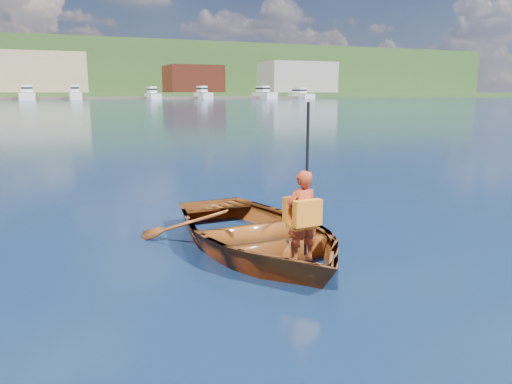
{
  "coord_description": "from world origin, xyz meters",
  "views": [
    {
      "loc": [
        -2.34,
        -5.09,
        2.04
      ],
      "look_at": [
        0.09,
        0.75,
        0.77
      ],
      "focal_mm": 35.0,
      "sensor_mm": 36.0,
      "label": 1
    }
  ],
  "objects_px": {
    "rowboat": "(256,233)",
    "child_paddler": "(302,215)",
    "marina_yachts": "(90,95)",
    "dock": "(47,98)"
  },
  "relations": [
    {
      "from": "child_paddler",
      "to": "marina_yachts",
      "type": "distance_m",
      "value": 143.75
    },
    {
      "from": "child_paddler",
      "to": "marina_yachts",
      "type": "bearing_deg",
      "value": 86.39
    },
    {
      "from": "rowboat",
      "to": "marina_yachts",
      "type": "xyz_separation_m",
      "value": [
        9.26,
        142.57,
        1.16
      ]
    },
    {
      "from": "child_paddler",
      "to": "marina_yachts",
      "type": "relative_size",
      "value": 0.01
    },
    {
      "from": "rowboat",
      "to": "child_paddler",
      "type": "xyz_separation_m",
      "value": [
        0.21,
        -0.89,
        0.42
      ]
    },
    {
      "from": "dock",
      "to": "child_paddler",
      "type": "bearing_deg",
      "value": -89.15
    },
    {
      "from": "rowboat",
      "to": "child_paddler",
      "type": "height_order",
      "value": "child_paddler"
    },
    {
      "from": "rowboat",
      "to": "marina_yachts",
      "type": "relative_size",
      "value": 0.03
    },
    {
      "from": "child_paddler",
      "to": "dock",
      "type": "bearing_deg",
      "value": 90.85
    },
    {
      "from": "child_paddler",
      "to": "dock",
      "type": "distance_m",
      "value": 148.16
    }
  ]
}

